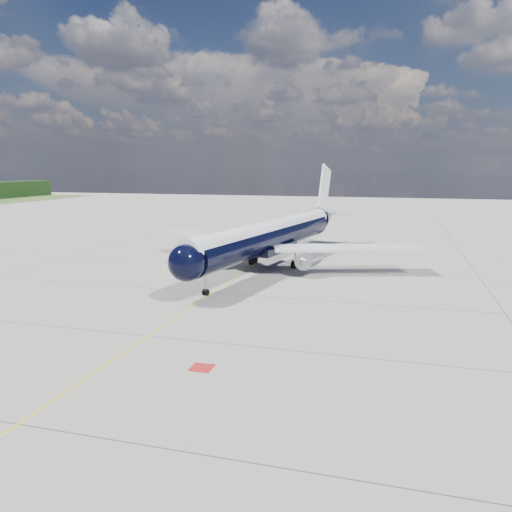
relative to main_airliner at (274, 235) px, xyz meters
The scene contains 4 objects.
ground 6.41m from the main_airliner, 131.09° to the left, with size 320.00×320.00×0.00m, color #99968E.
taxiway_centerline 5.60m from the main_airliner, 153.05° to the right, with size 0.16×160.00×0.01m, color yellow.
red_marking 37.00m from the main_airliner, 84.09° to the right, with size 1.60×1.60×0.01m, color maroon.
main_airliner is the anchor object (origin of this frame).
Camera 1 is at (19.43, -40.77, 13.96)m, focal length 35.00 mm.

